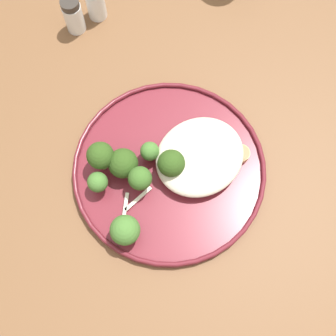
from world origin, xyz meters
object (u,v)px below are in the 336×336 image
Objects in this scene: broccoli_floret_near_rim at (150,152)px; broccoli_floret_small_sprig at (169,165)px; salt_shaker at (95,2)px; pepper_shaker at (73,15)px; seared_scallop_front_small at (194,143)px; broccoli_floret_split_head at (100,156)px; broccoli_floret_center_pile at (125,230)px; broccoli_floret_front_edge at (98,182)px; seared_scallop_half_hidden at (199,156)px; seared_scallop_center_golden at (240,154)px; dinner_plate at (168,170)px; broccoli_floret_rear_charred at (140,179)px; seared_scallop_tilted_round at (198,172)px; broccoli_floret_right_tilted at (123,164)px; seared_scallop_rear_pale at (166,168)px; seared_scallop_large_seared at (212,142)px.

broccoli_floret_small_sprig reaches higher than broccoli_floret_near_rim.
salt_shaker is 0.04m from pepper_shaker.
broccoli_floret_split_head is at bearing -23.99° from seared_scallop_front_small.
broccoli_floret_split_head is (-0.03, -0.11, 0.01)m from broccoli_floret_center_pile.
salt_shaker reaches higher than broccoli_floret_front_edge.
seared_scallop_center_golden is at bearing 146.68° from seared_scallop_half_hidden.
broccoli_floret_near_rim is at bearing 80.64° from pepper_shaker.
dinner_plate is at bearing -16.55° from seared_scallop_half_hidden.
seared_scallop_center_golden is 0.35m from salt_shaker.
seared_scallop_half_hidden is 0.46× the size of broccoli_floret_rear_charred.
pepper_shaker is (-0.14, -0.34, -0.01)m from broccoli_floret_center_pile.
salt_shaker reaches higher than seared_scallop_front_small.
broccoli_floret_front_edge is at bearing -20.42° from seared_scallop_half_hidden.
broccoli_floret_rear_charred is 0.07m from broccoli_floret_split_head.
broccoli_floret_small_sprig is (0.10, -0.04, 0.03)m from seared_scallop_center_golden.
seared_scallop_tilted_round is 0.54× the size of broccoli_floret_right_tilted.
broccoli_floret_front_edge is at bearing -22.28° from dinner_plate.
dinner_plate is 0.11m from seared_scallop_center_golden.
seared_scallop_rear_pale is at bearing 137.55° from broccoli_floret_split_head.
seared_scallop_rear_pale is at bearing 158.25° from broccoli_floret_front_edge.
seared_scallop_half_hidden is at bearing 140.35° from broccoli_floret_near_rim.
seared_scallop_large_seared is 0.17m from broccoli_floret_split_head.
seared_scallop_large_seared is at bearing 144.08° from seared_scallop_front_small.
pepper_shaker is (0.06, -0.35, 0.01)m from seared_scallop_center_golden.
broccoli_floret_split_head is 0.93× the size of salt_shaker.
broccoli_floret_rear_charred reaches higher than seared_scallop_front_small.
broccoli_floret_right_tilted is at bearing -37.36° from dinner_plate.
seared_scallop_tilted_round is 0.11m from broccoli_floret_right_tilted.
pepper_shaker is (-0.00, -0.33, 0.01)m from seared_scallop_tilted_round.
pepper_shaker is at bearing -90.81° from seared_scallop_tilted_round.
broccoli_floret_front_edge is at bearing -0.25° from broccoli_floret_right_tilted.
salt_shaker is (-0.02, -0.29, 0.01)m from seared_scallop_front_small.
seared_scallop_center_golden is (-0.07, 0.02, -0.00)m from seared_scallop_tilted_round.
seared_scallop_tilted_round is at bearing 121.74° from broccoli_floret_near_rim.
dinner_plate is at bearing -158.77° from broccoli_floret_center_pile.
seared_scallop_center_golden reaches higher than dinner_plate.
pepper_shaker is (-0.04, -0.27, -0.00)m from broccoli_floret_near_rim.
seared_scallop_half_hidden is at bearing 162.09° from seared_scallop_rear_pale.
broccoli_floret_center_pile reaches higher than broccoli_floret_front_edge.
dinner_plate is at bearing 8.26° from seared_scallop_front_small.
seared_scallop_front_small is at bearing -109.83° from seared_scallop_half_hidden.
seared_scallop_large_seared is 0.51× the size of broccoli_floret_small_sprig.
broccoli_floret_center_pile is at bearing 37.41° from broccoli_floret_rear_charred.
broccoli_floret_front_edge is 0.70× the size of broccoli_floret_split_head.
broccoli_floret_small_sprig is at bearing 101.13° from seared_scallop_rear_pale.
broccoli_floret_split_head is (0.12, -0.08, 0.03)m from seared_scallop_half_hidden.
broccoli_floret_small_sprig is 0.85× the size of salt_shaker.
seared_scallop_half_hidden reaches higher than seared_scallop_front_small.
seared_scallop_rear_pale is at bearing -36.98° from dinner_plate.
broccoli_floret_front_edge is at bearing 56.14° from salt_shaker.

